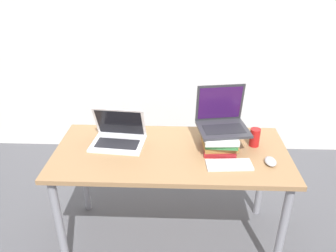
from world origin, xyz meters
name	(u,v)px	position (x,y,z in m)	size (l,w,h in m)	color
wall_back	(176,19)	(0.00, 1.68, 1.35)	(8.00, 0.05, 2.70)	silver
desk	(171,162)	(0.00, 0.35, 0.66)	(1.50, 0.69, 0.75)	#9E754C
laptop_left	(119,136)	(-0.35, 0.44, 0.80)	(0.36, 0.28, 0.25)	silver
book_stack	(220,140)	(0.31, 0.38, 0.81)	(0.23, 0.27, 0.13)	maroon
laptop_on_books	(222,120)	(0.32, 0.44, 0.93)	(0.35, 0.31, 0.27)	#333338
wireless_keyboard	(229,165)	(0.35, 0.19, 0.76)	(0.28, 0.14, 0.01)	silver
mouse	(271,161)	(0.60, 0.22, 0.76)	(0.07, 0.10, 0.03)	#B2B2B7
soda_can	(255,137)	(0.54, 0.44, 0.81)	(0.07, 0.07, 0.12)	red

